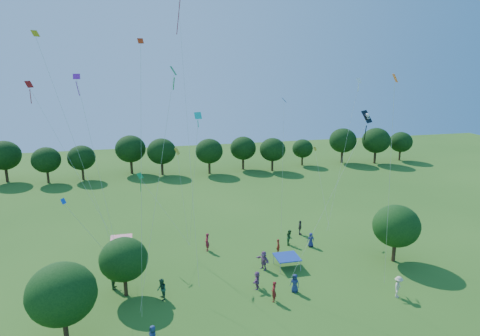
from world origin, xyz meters
name	(u,v)px	position (x,y,z in m)	size (l,w,h in m)	color
near_tree_west	(62,294)	(-13.07, 11.18, 3.70)	(4.69, 4.69, 5.81)	#422B19
near_tree_north	(124,259)	(-9.16, 16.50, 3.24)	(3.97, 3.97, 5.03)	#422B19
near_tree_east	(396,226)	(16.07, 16.84, 3.64)	(4.47, 4.47, 5.66)	#422B19
treeline	(173,150)	(-1.73, 55.43, 4.09)	(88.01, 8.77, 6.77)	#422B19
tent_red_stripe	(121,239)	(-9.75, 26.12, 1.04)	(2.20, 2.20, 1.10)	red
tent_blue	(287,257)	(5.53, 18.05, 1.04)	(2.20, 2.20, 1.10)	navy
crowd_person_0	(311,240)	(9.53, 21.83, 0.76)	(0.75, 0.41, 1.52)	navy
crowd_person_1	(207,242)	(-1.19, 23.41, 0.94)	(0.70, 0.45, 1.88)	maroon
crowd_person_2	(290,237)	(7.54, 22.80, 0.83)	(0.82, 0.44, 1.67)	#204B24
crowd_person_3	(398,287)	(12.64, 10.89, 0.92)	(1.21, 0.54, 1.85)	beige
crowd_person_4	(300,228)	(9.61, 25.12, 0.83)	(0.97, 0.44, 1.66)	#463C38
crowd_person_5	(264,260)	(3.28, 18.20, 0.90)	(1.68, 0.60, 1.80)	#895080
crowd_person_6	(153,336)	(-7.25, 9.21, 0.80)	(0.79, 0.43, 1.60)	navy
crowd_person_7	(278,246)	(5.72, 21.16, 0.76)	(0.56, 0.36, 1.51)	maroon
crowd_person_8	(115,278)	(-10.07, 17.91, 0.91)	(0.90, 0.49, 1.83)	#234D21
crowd_person_9	(107,266)	(-10.87, 20.71, 0.81)	(1.06, 0.47, 1.62)	#B39D8F
crowd_person_10	(113,261)	(-10.35, 21.37, 0.86)	(1.01, 0.46, 1.72)	#403633
crowd_person_11	(257,280)	(1.72, 14.95, 0.79)	(1.48, 0.53, 1.58)	#8D5282
crowd_person_12	(295,283)	(4.67, 13.68, 0.81)	(0.80, 0.43, 1.61)	navy
crowd_person_13	(274,292)	(2.50, 12.71, 0.86)	(0.64, 0.41, 1.73)	maroon
crowd_person_14	(162,289)	(-6.29, 15.10, 0.91)	(0.90, 0.48, 1.81)	#204C33
pirate_kite	(364,122)	(9.03, 11.85, 14.51)	(5.79, 1.90, 14.07)	black
red_high_kite	(181,45)	(-3.60, 19.29, 20.23)	(0.56, 6.67, 23.55)	red
small_kite_0	(49,122)	(-14.59, 21.39, 13.98)	(7.37, 3.33, 16.07)	red
small_kite_1	(63,111)	(-12.65, 16.62, 15.39)	(4.70, 2.31, 19.69)	#DEAC0B
small_kite_2	(318,165)	(11.96, 26.32, 7.61)	(0.50, 5.06, 8.19)	gold
small_kite_3	(146,185)	(-6.99, 24.00, 7.26)	(4.79, 2.50, 7.14)	green
small_kite_4	(284,125)	(6.87, 23.71, 12.72)	(0.54, 1.16, 14.11)	#1247BA
small_kite_5	(90,134)	(-10.88, 15.80, 13.76)	(2.17, 2.99, 16.80)	purple
small_kite_6	(352,112)	(14.53, 23.97, 13.76)	(3.98, 2.12, 15.93)	white
small_kite_7	(196,145)	(-2.71, 18.54, 12.09)	(0.76, 5.25, 13.62)	#0CBEAA
small_kite_8	(392,133)	(9.39, 8.73, 14.20)	(2.87, 3.37, 16.86)	#E9580D
small_kite_9	(141,152)	(-7.32, 10.43, 13.35)	(1.13, 1.02, 18.96)	red
small_kite_10	(179,162)	(-3.84, 23.06, 9.56)	(1.03, 1.47, 9.66)	yellow
small_kite_11	(166,128)	(-5.76, 9.75, 14.92)	(3.09, 2.52, 17.37)	green
small_kite_12	(80,221)	(-12.02, 15.03, 7.37)	(3.91, 3.62, 8.16)	blue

